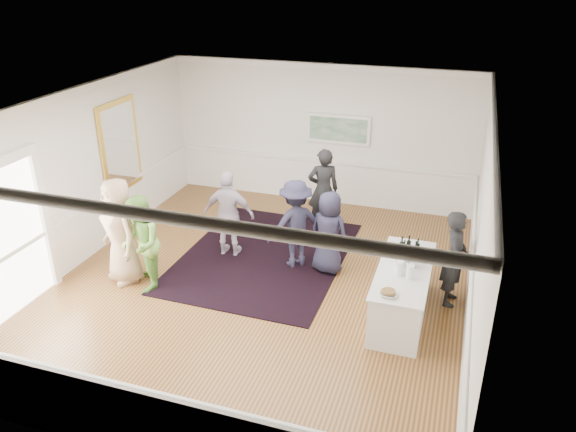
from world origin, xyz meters
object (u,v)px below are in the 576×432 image
(bartender, at_px, (455,258))
(serving_table, at_px, (402,292))
(guest_dark_b, at_px, (323,190))
(guest_dark_a, at_px, (295,224))
(nut_bowl, at_px, (389,293))
(guest_tan, at_px, (120,231))
(guest_green, at_px, (141,243))
(guest_navy, at_px, (329,233))
(guest_lilac, at_px, (229,214))
(ice_bucket, at_px, (410,259))

(bartender, bearing_deg, serving_table, 133.88)
(guest_dark_b, bearing_deg, bartender, 120.38)
(bartender, distance_m, guest_dark_a, 2.85)
(bartender, height_order, nut_bowl, bartender)
(serving_table, height_order, guest_tan, guest_tan)
(guest_green, distance_m, guest_navy, 3.27)
(guest_lilac, height_order, guest_navy, guest_lilac)
(serving_table, height_order, guest_lilac, guest_lilac)
(ice_bucket, bearing_deg, guest_green, -171.72)
(guest_navy, bearing_deg, guest_green, 42.84)
(guest_navy, bearing_deg, guest_lilac, 13.50)
(guest_navy, bearing_deg, guest_dark_b, -57.03)
(guest_dark_a, relative_size, guest_dark_b, 0.95)
(bartender, xyz_separation_m, guest_navy, (-2.19, 0.37, -0.05))
(guest_dark_a, bearing_deg, bartender, 131.25)
(guest_green, xyz_separation_m, guest_dark_b, (2.33, 3.22, 0.03))
(guest_dark_a, height_order, ice_bucket, guest_dark_a)
(guest_dark_a, bearing_deg, guest_dark_b, -133.63)
(guest_navy, height_order, nut_bowl, guest_navy)
(ice_bucket, distance_m, nut_bowl, 0.97)
(guest_dark_a, relative_size, ice_bucket, 6.46)
(guest_lilac, distance_m, ice_bucket, 3.60)
(guest_green, height_order, nut_bowl, guest_green)
(guest_tan, relative_size, guest_dark_a, 1.14)
(nut_bowl, bearing_deg, guest_green, 175.81)
(guest_navy, distance_m, ice_bucket, 1.78)
(bartender, relative_size, nut_bowl, 6.28)
(guest_green, xyz_separation_m, guest_lilac, (0.93, 1.58, -0.01))
(guest_tan, height_order, guest_dark_b, guest_tan)
(guest_dark_b, bearing_deg, ice_bucket, 105.89)
(guest_lilac, distance_m, guest_navy, 1.95)
(guest_dark_b, height_order, nut_bowl, guest_dark_b)
(guest_tan, xyz_separation_m, guest_lilac, (1.40, 1.46, -0.12))
(ice_bucket, bearing_deg, serving_table, -114.57)
(guest_lilac, relative_size, guest_dark_b, 0.95)
(guest_lilac, height_order, ice_bucket, guest_lilac)
(bartender, bearing_deg, guest_navy, 82.04)
(guest_dark_a, height_order, guest_navy, guest_dark_a)
(serving_table, bearing_deg, bartender, 42.31)
(guest_dark_a, bearing_deg, guest_green, -5.88)
(guest_lilac, height_order, nut_bowl, guest_lilac)
(serving_table, bearing_deg, guest_navy, 144.98)
(nut_bowl, bearing_deg, ice_bucket, 79.52)
(bartender, distance_m, guest_navy, 2.22)
(guest_lilac, bearing_deg, guest_dark_b, -134.03)
(guest_green, bearing_deg, nut_bowl, 55.31)
(bartender, height_order, guest_tan, guest_tan)
(guest_lilac, relative_size, guest_dark_a, 1.00)
(serving_table, height_order, nut_bowl, nut_bowl)
(guest_tan, xyz_separation_m, guest_navy, (3.35, 1.42, -0.18))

